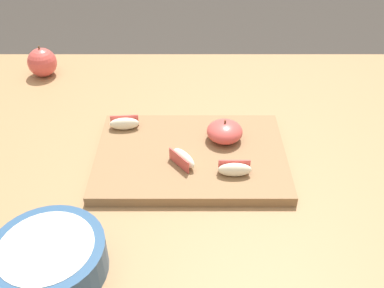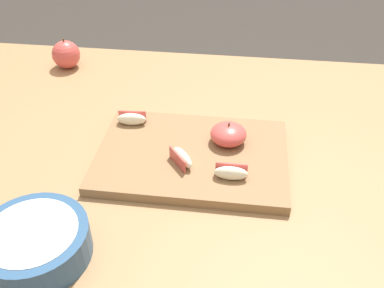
{
  "view_description": "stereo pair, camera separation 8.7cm",
  "coord_description": "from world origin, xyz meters",
  "px_view_note": "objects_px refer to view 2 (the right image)",
  "views": [
    {
      "loc": [
        0.03,
        -0.7,
        1.33
      ],
      "look_at": [
        0.03,
        -0.01,
        0.8
      ],
      "focal_mm": 40.99,
      "sensor_mm": 36.0,
      "label": 1
    },
    {
      "loc": [
        0.12,
        -0.7,
        1.33
      ],
      "look_at": [
        0.03,
        -0.01,
        0.8
      ],
      "focal_mm": 40.99,
      "sensor_mm": 36.0,
      "label": 2
    }
  ],
  "objects_px": {
    "apple_wedge_near_knife": "(182,158)",
    "apple_wedge_right": "(231,173)",
    "whole_apple_pink_lady": "(66,54)",
    "apple_wedge_front": "(132,119)",
    "ceramic_fruit_bowl": "(34,242)",
    "cutting_board": "(192,156)",
    "apple_half_skin_up": "(228,134)"
  },
  "relations": [
    {
      "from": "apple_half_skin_up",
      "to": "ceramic_fruit_bowl",
      "type": "height_order",
      "value": "apple_half_skin_up"
    },
    {
      "from": "whole_apple_pink_lady",
      "to": "ceramic_fruit_bowl",
      "type": "height_order",
      "value": "whole_apple_pink_lady"
    },
    {
      "from": "cutting_board",
      "to": "apple_half_skin_up",
      "type": "relative_size",
      "value": 5.12
    },
    {
      "from": "apple_wedge_right",
      "to": "whole_apple_pink_lady",
      "type": "relative_size",
      "value": 0.75
    },
    {
      "from": "apple_wedge_near_knife",
      "to": "apple_wedge_right",
      "type": "height_order",
      "value": "same"
    },
    {
      "from": "whole_apple_pink_lady",
      "to": "ceramic_fruit_bowl",
      "type": "xyz_separation_m",
      "value": [
        0.18,
        -0.64,
        -0.01
      ]
    },
    {
      "from": "apple_wedge_front",
      "to": "whole_apple_pink_lady",
      "type": "xyz_separation_m",
      "value": [
        -0.25,
        0.28,
        0.0
      ]
    },
    {
      "from": "apple_wedge_near_knife",
      "to": "apple_wedge_front",
      "type": "bearing_deg",
      "value": 137.03
    },
    {
      "from": "cutting_board",
      "to": "apple_wedge_near_knife",
      "type": "height_order",
      "value": "apple_wedge_near_knife"
    },
    {
      "from": "cutting_board",
      "to": "whole_apple_pink_lady",
      "type": "distance_m",
      "value": 0.54
    },
    {
      "from": "apple_wedge_near_knife",
      "to": "whole_apple_pink_lady",
      "type": "distance_m",
      "value": 0.56
    },
    {
      "from": "apple_wedge_front",
      "to": "apple_wedge_right",
      "type": "xyz_separation_m",
      "value": [
        0.23,
        -0.15,
        0.0
      ]
    },
    {
      "from": "apple_half_skin_up",
      "to": "apple_wedge_near_knife",
      "type": "xyz_separation_m",
      "value": [
        -0.08,
        -0.08,
        -0.01
      ]
    },
    {
      "from": "apple_wedge_right",
      "to": "ceramic_fruit_bowl",
      "type": "bearing_deg",
      "value": -145.96
    },
    {
      "from": "apple_half_skin_up",
      "to": "apple_wedge_right",
      "type": "height_order",
      "value": "apple_half_skin_up"
    },
    {
      "from": "whole_apple_pink_lady",
      "to": "ceramic_fruit_bowl",
      "type": "bearing_deg",
      "value": -74.0
    },
    {
      "from": "apple_wedge_front",
      "to": "ceramic_fruit_bowl",
      "type": "bearing_deg",
      "value": -101.41
    },
    {
      "from": "cutting_board",
      "to": "apple_wedge_right",
      "type": "distance_m",
      "value": 0.11
    },
    {
      "from": "apple_wedge_near_knife",
      "to": "apple_wedge_right",
      "type": "relative_size",
      "value": 0.99
    },
    {
      "from": "apple_wedge_near_knife",
      "to": "ceramic_fruit_bowl",
      "type": "height_order",
      "value": "ceramic_fruit_bowl"
    },
    {
      "from": "ceramic_fruit_bowl",
      "to": "apple_wedge_near_knife",
      "type": "bearing_deg",
      "value": 49.37
    },
    {
      "from": "cutting_board",
      "to": "ceramic_fruit_bowl",
      "type": "bearing_deg",
      "value": -128.35
    },
    {
      "from": "apple_half_skin_up",
      "to": "apple_wedge_front",
      "type": "xyz_separation_m",
      "value": [
        -0.21,
        0.04,
        -0.01
      ]
    },
    {
      "from": "apple_wedge_front",
      "to": "apple_wedge_right",
      "type": "distance_m",
      "value": 0.27
    },
    {
      "from": "apple_half_skin_up",
      "to": "apple_wedge_front",
      "type": "bearing_deg",
      "value": 169.6
    },
    {
      "from": "apple_wedge_front",
      "to": "apple_wedge_near_knife",
      "type": "height_order",
      "value": "same"
    },
    {
      "from": "apple_wedge_right",
      "to": "ceramic_fruit_bowl",
      "type": "relative_size",
      "value": 0.36
    },
    {
      "from": "apple_wedge_near_knife",
      "to": "ceramic_fruit_bowl",
      "type": "relative_size",
      "value": 0.36
    },
    {
      "from": "apple_wedge_front",
      "to": "apple_wedge_right",
      "type": "bearing_deg",
      "value": -34.05
    },
    {
      "from": "apple_half_skin_up",
      "to": "apple_wedge_right",
      "type": "distance_m",
      "value": 0.11
    },
    {
      "from": "whole_apple_pink_lady",
      "to": "apple_wedge_near_knife",
      "type": "bearing_deg",
      "value": -46.61
    },
    {
      "from": "apple_wedge_near_knife",
      "to": "whole_apple_pink_lady",
      "type": "xyz_separation_m",
      "value": [
        -0.38,
        0.4,
        0.0
      ]
    }
  ]
}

